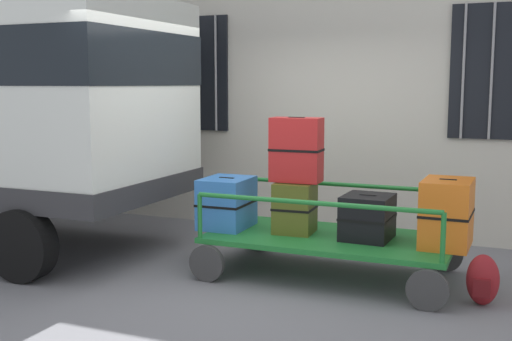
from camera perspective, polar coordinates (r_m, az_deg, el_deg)
ground_plane at (r=6.37m, az=-0.57°, el=-9.31°), size 40.00×40.00×0.00m
building_wall at (r=8.19m, az=5.73°, el=12.10°), size 12.00×0.37×5.00m
luggage_cart at (r=6.30m, az=6.55°, el=-6.34°), size 2.40×1.28×0.40m
cart_railing at (r=6.21m, az=6.61°, el=-2.54°), size 2.29×1.15×0.44m
suitcase_left_bottom at (r=6.57m, az=-2.62°, el=-2.87°), size 0.47×0.59×0.52m
suitcase_midleft_bottom at (r=6.34m, az=3.47°, el=-3.32°), size 0.41×0.41×0.51m
suitcase_midleft_middle at (r=6.29m, az=3.61°, el=1.86°), size 0.51×0.28×0.64m
suitcase_center_bottom at (r=6.18m, az=9.90°, el=-4.10°), size 0.47×0.52×0.43m
suitcase_midright_bottom at (r=6.04m, az=16.63°, el=-3.65°), size 0.44×0.60×0.62m
backpack at (r=5.82m, az=19.54°, el=-9.19°), size 0.27×0.22×0.44m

